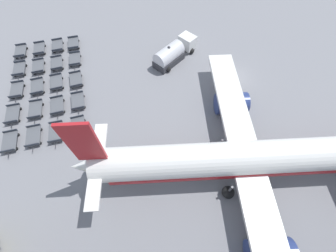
{
  "coord_description": "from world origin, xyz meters",
  "views": [
    {
      "loc": [
        23.89,
        -11.48,
        24.81
      ],
      "look_at": [
        10.21,
        -10.89,
        2.98
      ],
      "focal_mm": 24.0,
      "sensor_mm": 36.0,
      "label": 1
    }
  ],
  "objects_px": {
    "baggage_dolly_row_far_col_c": "(76,80)",
    "baggage_dolly_row_far_col_e": "(78,127)",
    "baggage_dolly_row_near_col_c": "(17,90)",
    "baggage_dolly_row_mid_a_col_b": "(38,67)",
    "baggage_dolly_row_far_col_d": "(78,101)",
    "baggage_dolly_row_mid_a_col_d": "(36,110)",
    "baggage_dolly_row_mid_b_col_e": "(56,132)",
    "baggage_dolly_row_near_col_e": "(10,142)",
    "baggage_dolly_row_mid_b_col_d": "(57,106)",
    "baggage_dolly_row_far_col_b": "(75,59)",
    "baggage_dolly_row_near_col_b": "(19,69)",
    "baggage_dolly_row_mid_b_col_b": "(57,63)",
    "baggage_dolly_row_near_col_a": "(21,51)",
    "baggage_dolly_row_mid_b_col_a": "(58,46)",
    "fuel_tanker_primary": "(173,53)",
    "airplane": "(256,158)",
    "baggage_dolly_row_far_col_a": "(73,43)",
    "baggage_dolly_row_mid_a_col_e": "(33,136)",
    "baggage_dolly_row_mid_a_col_a": "(39,49)",
    "baggage_dolly_row_near_col_d": "(13,114)",
    "baggage_dolly_row_mid_a_col_c": "(37,87)",
    "baggage_dolly_row_mid_b_col_c": "(56,82)"
  },
  "relations": [
    {
      "from": "baggage_dolly_row_far_col_b",
      "to": "baggage_dolly_row_far_col_e",
      "type": "relative_size",
      "value": 1.0
    },
    {
      "from": "baggage_dolly_row_mid_a_col_e",
      "to": "baggage_dolly_row_far_col_c",
      "type": "height_order",
      "value": "same"
    },
    {
      "from": "baggage_dolly_row_far_col_c",
      "to": "baggage_dolly_row_far_col_b",
      "type": "bearing_deg",
      "value": -168.1
    },
    {
      "from": "baggage_dolly_row_near_col_b",
      "to": "baggage_dolly_row_far_col_e",
      "type": "xyz_separation_m",
      "value": [
        10.82,
        10.75,
        0.0
      ]
    },
    {
      "from": "fuel_tanker_primary",
      "to": "baggage_dolly_row_mid_a_col_a",
      "type": "distance_m",
      "value": 21.9
    },
    {
      "from": "fuel_tanker_primary",
      "to": "baggage_dolly_row_mid_a_col_d",
      "type": "relative_size",
      "value": 1.98
    },
    {
      "from": "baggage_dolly_row_near_col_d",
      "to": "baggage_dolly_row_mid_a_col_b",
      "type": "height_order",
      "value": "same"
    },
    {
      "from": "baggage_dolly_row_near_col_b",
      "to": "baggage_dolly_row_near_col_e",
      "type": "distance_m",
      "value": 12.94
    },
    {
      "from": "baggage_dolly_row_mid_b_col_b",
      "to": "baggage_dolly_row_mid_a_col_b",
      "type": "bearing_deg",
      "value": -78.3
    },
    {
      "from": "baggage_dolly_row_near_col_c",
      "to": "baggage_dolly_row_mid_a_col_b",
      "type": "xyz_separation_m",
      "value": [
        -4.66,
        1.8,
        0.0
      ]
    },
    {
      "from": "baggage_dolly_row_mid_b_col_c",
      "to": "baggage_dolly_row_mid_b_col_d",
      "type": "height_order",
      "value": "same"
    },
    {
      "from": "baggage_dolly_row_near_col_c",
      "to": "baggage_dolly_row_mid_b_col_a",
      "type": "xyz_separation_m",
      "value": [
        -9.46,
        3.69,
        0.0
      ]
    },
    {
      "from": "airplane",
      "to": "baggage_dolly_row_far_col_a",
      "type": "relative_size",
      "value": 10.52
    },
    {
      "from": "baggage_dolly_row_far_col_b",
      "to": "baggage_dolly_row_far_col_e",
      "type": "height_order",
      "value": "same"
    },
    {
      "from": "airplane",
      "to": "baggage_dolly_row_far_col_d",
      "type": "xyz_separation_m",
      "value": [
        -10.63,
        -21.19,
        -2.68
      ]
    },
    {
      "from": "baggage_dolly_row_far_col_c",
      "to": "baggage_dolly_row_far_col_e",
      "type": "relative_size",
      "value": 1.0
    },
    {
      "from": "baggage_dolly_row_mid_b_col_a",
      "to": "baggage_dolly_row_mid_b_col_d",
      "type": "height_order",
      "value": "same"
    },
    {
      "from": "fuel_tanker_primary",
      "to": "baggage_dolly_row_mid_a_col_e",
      "type": "relative_size",
      "value": 1.98
    },
    {
      "from": "baggage_dolly_row_near_col_e",
      "to": "baggage_dolly_row_far_col_c",
      "type": "height_order",
      "value": "same"
    },
    {
      "from": "baggage_dolly_row_mid_b_col_b",
      "to": "baggage_dolly_row_far_col_d",
      "type": "distance_m",
      "value": 8.89
    },
    {
      "from": "baggage_dolly_row_near_col_c",
      "to": "baggage_dolly_row_far_col_b",
      "type": "height_order",
      "value": "same"
    },
    {
      "from": "baggage_dolly_row_near_col_b",
      "to": "baggage_dolly_row_far_col_c",
      "type": "bearing_deg",
      "value": 73.74
    },
    {
      "from": "fuel_tanker_primary",
      "to": "baggage_dolly_row_mid_b_col_a",
      "type": "bearing_deg",
      "value": -101.0
    },
    {
      "from": "baggage_dolly_row_near_col_c",
      "to": "baggage_dolly_row_mid_a_col_d",
      "type": "distance_m",
      "value": 5.1
    },
    {
      "from": "baggage_dolly_row_mid_a_col_d",
      "to": "baggage_dolly_row_mid_b_col_a",
      "type": "xyz_separation_m",
      "value": [
        -13.08,
        0.1,
        0.0
      ]
    },
    {
      "from": "baggage_dolly_row_mid_a_col_a",
      "to": "baggage_dolly_row_mid_b_col_b",
      "type": "distance_m",
      "value": 5.11
    },
    {
      "from": "baggage_dolly_row_near_col_a",
      "to": "baggage_dolly_row_mid_a_col_a",
      "type": "relative_size",
      "value": 1.0
    },
    {
      "from": "baggage_dolly_row_mid_b_col_d",
      "to": "baggage_dolly_row_far_col_b",
      "type": "bearing_deg",
      "value": 175.16
    },
    {
      "from": "baggage_dolly_row_mid_b_col_b",
      "to": "baggage_dolly_row_far_col_e",
      "type": "xyz_separation_m",
      "value": [
        11.8,
        5.31,
        0.0
      ]
    },
    {
      "from": "baggage_dolly_row_near_col_e",
      "to": "baggage_dolly_row_mid_a_col_e",
      "type": "relative_size",
      "value": 1.0
    },
    {
      "from": "baggage_dolly_row_near_col_a",
      "to": "baggage_dolly_row_near_col_e",
      "type": "xyz_separation_m",
      "value": [
        16.75,
        3.74,
        0.0
      ]
    },
    {
      "from": "baggage_dolly_row_far_col_a",
      "to": "baggage_dolly_row_near_col_a",
      "type": "bearing_deg",
      "value": -78.98
    },
    {
      "from": "fuel_tanker_primary",
      "to": "baggage_dolly_row_near_col_d",
      "type": "xyz_separation_m",
      "value": [
        10.06,
        -21.77,
        -0.81
      ]
    },
    {
      "from": "baggage_dolly_row_mid_a_col_b",
      "to": "baggage_dolly_row_far_col_d",
      "type": "distance_m",
      "value": 10.13
    },
    {
      "from": "airplane",
      "to": "baggage_dolly_row_mid_b_col_b",
      "type": "xyz_separation_m",
      "value": [
        -18.28,
        -25.73,
        -2.68
      ]
    },
    {
      "from": "fuel_tanker_primary",
      "to": "baggage_dolly_row_mid_a_col_d",
      "type": "xyz_separation_m",
      "value": [
        9.42,
        -18.95,
        -0.81
      ]
    },
    {
      "from": "baggage_dolly_row_mid_a_col_d",
      "to": "baggage_dolly_row_mid_b_col_e",
      "type": "height_order",
      "value": "same"
    },
    {
      "from": "fuel_tanker_primary",
      "to": "baggage_dolly_row_mid_b_col_b",
      "type": "bearing_deg",
      "value": -88.19
    },
    {
      "from": "baggage_dolly_row_mid_a_col_c",
      "to": "baggage_dolly_row_far_col_d",
      "type": "distance_m",
      "value": 6.95
    },
    {
      "from": "baggage_dolly_row_near_col_a",
      "to": "baggage_dolly_row_mid_b_col_a",
      "type": "xyz_separation_m",
      "value": [
        -1.13,
        5.68,
        0.0
      ]
    },
    {
      "from": "baggage_dolly_row_near_col_b",
      "to": "baggage_dolly_row_mid_a_col_b",
      "type": "relative_size",
      "value": 1.0
    },
    {
      "from": "baggage_dolly_row_near_col_b",
      "to": "baggage_dolly_row_mid_b_col_b",
      "type": "xyz_separation_m",
      "value": [
        -0.98,
        5.44,
        0.0
      ]
    },
    {
      "from": "baggage_dolly_row_far_col_b",
      "to": "baggage_dolly_row_far_col_e",
      "type": "xyz_separation_m",
      "value": [
        12.62,
        2.67,
        0.0
      ]
    },
    {
      "from": "baggage_dolly_row_mid_a_col_d",
      "to": "baggage_dolly_row_mid_b_col_a",
      "type": "relative_size",
      "value": 1.0
    },
    {
      "from": "baggage_dolly_row_far_col_e",
      "to": "baggage_dolly_row_near_col_c",
      "type": "bearing_deg",
      "value": -123.87
    },
    {
      "from": "baggage_dolly_row_mid_a_col_e",
      "to": "baggage_dolly_row_far_col_e",
      "type": "height_order",
      "value": "same"
    },
    {
      "from": "baggage_dolly_row_far_col_b",
      "to": "baggage_dolly_row_far_col_c",
      "type": "bearing_deg",
      "value": 11.9
    },
    {
      "from": "baggage_dolly_row_mid_b_col_d",
      "to": "baggage_dolly_row_far_col_d",
      "type": "distance_m",
      "value": 2.75
    },
    {
      "from": "baggage_dolly_row_mid_a_col_e",
      "to": "baggage_dolly_row_near_col_a",
      "type": "bearing_deg",
      "value": -158.19
    },
    {
      "from": "baggage_dolly_row_near_col_a",
      "to": "baggage_dolly_row_far_col_a",
      "type": "xyz_separation_m",
      "value": [
        -1.6,
        8.2,
        0.0
      ]
    }
  ]
}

